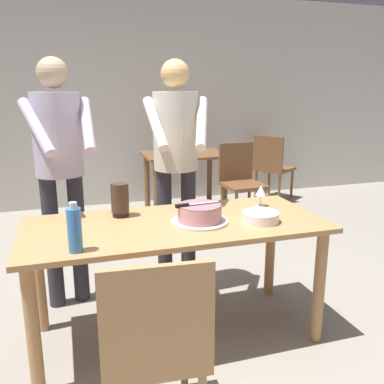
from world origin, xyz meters
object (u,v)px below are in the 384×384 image
Objects in this scene: cake_on_platter at (200,214)px; background_chair_1 at (272,165)px; background_table at (185,167)px; person_cutting_cake at (176,152)px; cake_knife at (188,205)px; person_standing_beside at (59,157)px; hurricane_lamp at (120,200)px; background_chair_0 at (241,179)px; wine_glass_near at (261,191)px; chair_near_side at (154,344)px; main_dining_table at (176,240)px; plate_stack at (260,217)px; water_bottle at (75,229)px.

cake_on_platter is 0.38× the size of background_chair_1.
person_cutting_cake is at bearing -108.01° from background_table.
cake_knife is 0.16× the size of person_standing_beside.
hurricane_lamp is at bearing 143.30° from cake_knife.
cake_on_platter is 0.38× the size of background_chair_0.
chair_near_side is at bearing -135.31° from wine_glass_near.
cake_knife is 0.30× the size of background_chair_0.
background_chair_0 is at bearing 57.02° from main_dining_table.
cake_knife is 1.23× the size of plate_stack.
background_chair_0 is at bearing 51.40° from person_cutting_cake.
hurricane_lamp reaches higher than chair_near_side.
water_bottle is 1.18m from person_cutting_cake.
background_chair_1 is (2.05, 2.80, -0.37)m from cake_knife.
main_dining_table is 0.76m from person_cutting_cake.
person_standing_beside reaches higher than background_chair_0.
water_bottle reaches higher than background_chair_1.
person_cutting_cake reaches higher than background_chair_1.
main_dining_table is 5.21× the size of cake_on_platter.
cake_on_platter is at bearing -125.32° from background_chair_1.
person_standing_beside is at bearing 135.29° from main_dining_table.
water_bottle is 3.19m from background_table.
background_table is (0.74, 2.62, -0.29)m from cake_knife.
person_standing_beside is at bearing 93.39° from water_bottle.
water_bottle is at bearing -159.63° from cake_knife.
background_chair_1 is (2.42, 3.52, 0.00)m from chair_near_side.
main_dining_table is 0.43m from hurricane_lamp.
hurricane_lamp is 0.12× the size of person_cutting_cake.
cake_on_platter is at bearing 58.79° from chair_near_side.
water_bottle is 0.28× the size of chair_near_side.
plate_stack is 0.13× the size of person_cutting_cake.
plate_stack is at bearing -96.78° from background_table.
cake_on_platter is 2.36× the size of wine_glass_near.
chair_near_side is at bearing -117.10° from cake_knife.
main_dining_table is at bearing -36.69° from hurricane_lamp.
background_table is 1.11× the size of background_chair_1.
hurricane_lamp is at bearing -140.66° from person_cutting_cake.
person_cutting_cake and person_standing_beside have the same top height.
main_dining_table is 2.47m from background_chair_0.
cake_on_platter reaches higher than plate_stack.
plate_stack is at bearing -34.28° from person_standing_beside.
person_standing_beside is at bearing 129.78° from hurricane_lamp.
background_chair_0 reaches higher than cake_on_platter.
person_standing_beside reaches higher than water_bottle.
chair_near_side reaches higher than cake_on_platter.
cake_on_platter is 0.36m from plate_stack.
wine_glass_near reaches higher than cake_knife.
water_bottle reaches higher than background_table.
background_table is (1.44, 1.94, -0.50)m from person_standing_beside.
plate_stack is at bearing 38.48° from chair_near_side.
person_cutting_cake reaches higher than background_chair_0.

